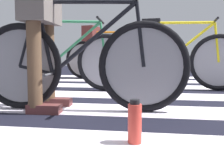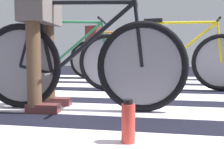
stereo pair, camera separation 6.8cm
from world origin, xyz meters
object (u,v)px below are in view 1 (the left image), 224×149
(bicycle_1_of_4, at_px, (79,63))
(cyclist_1_of_4, at_px, (42,32))
(bicycle_4_of_4, at_px, (107,58))
(water_bottle, at_px, (135,123))
(cyclist_4_of_4, at_px, (92,45))
(bicycle_3_of_4, at_px, (177,60))
(bicycle_2_of_4, at_px, (65,60))
(traffic_cone, at_px, (20,69))

(bicycle_1_of_4, distance_m, cyclist_1_of_4, 0.40)
(bicycle_4_of_4, xyz_separation_m, water_bottle, (0.68, -3.30, -0.28))
(bicycle_4_of_4, distance_m, cyclist_4_of_4, 0.40)
(water_bottle, bearing_deg, bicycle_1_of_4, 124.63)
(cyclist_4_of_4, bearing_deg, bicycle_3_of_4, -29.98)
(cyclist_1_of_4, relative_size, bicycle_2_of_4, 0.57)
(cyclist_1_of_4, height_order, water_bottle, cyclist_1_of_4)
(cyclist_4_of_4, xyz_separation_m, water_bottle, (0.98, -3.36, -0.53))
(bicycle_1_of_4, distance_m, bicycle_2_of_4, 1.20)
(bicycle_1_of_4, distance_m, bicycle_4_of_4, 2.61)
(cyclist_1_of_4, height_order, cyclist_4_of_4, same)
(bicycle_1_of_4, height_order, cyclist_1_of_4, cyclist_1_of_4)
(bicycle_2_of_4, relative_size, bicycle_3_of_4, 1.00)
(bicycle_1_of_4, xyz_separation_m, bicycle_2_of_4, (-0.49, 1.09, 0.00))
(water_bottle, xyz_separation_m, traffic_cone, (-2.05, 2.64, 0.12))
(cyclist_4_of_4, relative_size, traffic_cone, 2.09)
(cyclist_1_of_4, bearing_deg, traffic_cone, 121.73)
(bicycle_1_of_4, bearing_deg, bicycle_2_of_4, 112.97)
(bicycle_1_of_4, distance_m, water_bottle, 0.89)
(bicycle_1_of_4, height_order, bicycle_3_of_4, same)
(cyclist_1_of_4, xyz_separation_m, traffic_cone, (-1.26, 1.95, -0.42))
(bicycle_2_of_4, bearing_deg, bicycle_4_of_4, 76.37)
(bicycle_3_of_4, bearing_deg, cyclist_4_of_4, 146.36)
(bicycle_3_of_4, xyz_separation_m, water_bottle, (-0.45, -2.11, -0.28))
(cyclist_4_of_4, distance_m, traffic_cone, 1.36)
(bicycle_3_of_4, height_order, cyclist_4_of_4, cyclist_4_of_4)
(bicycle_4_of_4, bearing_deg, traffic_cone, -143.13)
(bicycle_4_of_4, relative_size, cyclist_4_of_4, 1.74)
(bicycle_1_of_4, distance_m, cyclist_4_of_4, 2.72)
(bicycle_1_of_4, xyz_separation_m, traffic_cone, (-1.57, 1.94, -0.16))
(bicycle_1_of_4, relative_size, cyclist_1_of_4, 1.76)
(bicycle_2_of_4, xyz_separation_m, bicycle_4_of_4, (0.29, 1.51, 0.00))
(traffic_cone, bearing_deg, bicycle_3_of_4, -11.93)
(bicycle_1_of_4, bearing_deg, bicycle_4_of_4, 93.11)
(bicycle_3_of_4, distance_m, bicycle_4_of_4, 1.64)
(cyclist_1_of_4, bearing_deg, bicycle_1_of_4, -0.00)
(bicycle_3_of_4, bearing_deg, bicycle_1_of_4, -115.72)
(bicycle_3_of_4, height_order, water_bottle, bicycle_3_of_4)
(cyclist_4_of_4, height_order, traffic_cone, cyclist_4_of_4)
(bicycle_2_of_4, bearing_deg, cyclist_4_of_4, 87.77)
(cyclist_1_of_4, distance_m, bicycle_2_of_4, 1.14)
(bicycle_2_of_4, xyz_separation_m, cyclist_4_of_4, (-0.01, 1.57, 0.25))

